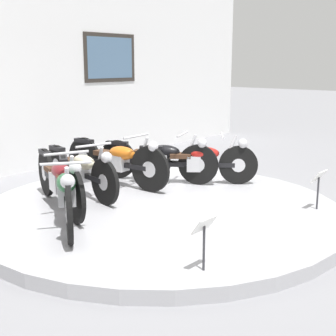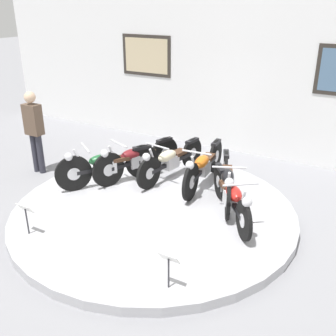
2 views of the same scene
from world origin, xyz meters
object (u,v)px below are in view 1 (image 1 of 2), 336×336
info_placard_front_left (204,232)px  motorcycle_maroon (60,179)px  motorcycle_red (197,160)px  motorcycle_orange (117,160)px  info_placard_front_centre (319,181)px  motorcycle_black (159,158)px  motorcycle_cream (81,169)px  motorcycle_green (66,190)px

info_placard_front_left → motorcycle_maroon: bearing=83.9°
motorcycle_maroon → motorcycle_red: size_ratio=1.21×
motorcycle_orange → info_placard_front_centre: (0.86, -2.83, -0.03)m
motorcycle_maroon → motorcycle_orange: motorcycle_orange is taller
motorcycle_black → info_placard_front_centre: size_ratio=3.58×
motorcycle_black → info_placard_front_centre: bearing=-84.0°
motorcycle_cream → info_placard_front_left: bearing=-106.9°
info_placard_front_centre → motorcycle_red: bearing=89.1°
motorcycle_orange → info_placard_front_left: 3.23m
motorcycle_green → info_placard_front_centre: size_ratio=3.32×
motorcycle_green → motorcycle_orange: size_ratio=0.84×
motorcycle_maroon → motorcycle_cream: 0.67m
info_placard_front_centre → motorcycle_maroon: bearing=130.7°
motorcycle_green → motorcycle_orange: (1.59, 0.85, -0.00)m
motorcycle_orange → motorcycle_maroon: bearing=-166.2°
motorcycle_cream → motorcycle_orange: motorcycle_orange is taller
motorcycle_green → info_placard_front_left: motorcycle_green is taller
motorcycle_green → info_placard_front_centre: bearing=-38.8°
motorcycle_green → motorcycle_black: (2.19, 0.53, -0.02)m
motorcycle_maroon → motorcycle_cream: (0.59, 0.32, -0.02)m
motorcycle_black → motorcycle_red: 0.61m
info_placard_front_left → info_placard_front_centre: 2.43m
motorcycle_green → motorcycle_cream: motorcycle_green is taller
motorcycle_maroon → motorcycle_black: 1.89m
motorcycle_black → motorcycle_red: (0.30, -0.53, -0.01)m
motorcycle_orange → motorcycle_black: size_ratio=1.10×
motorcycle_cream → info_placard_front_left: motorcycle_cream is taller
motorcycle_black → motorcycle_red: motorcycle_black is taller
motorcycle_black → info_placard_front_centre: motorcycle_black is taller
motorcycle_black → motorcycle_red: bearing=-61.0°
motorcycle_cream → info_placard_front_centre: 3.23m
motorcycle_green → info_placard_front_left: (0.03, -1.98, -0.03)m
motorcycle_orange → motorcycle_black: motorcycle_orange is taller
motorcycle_orange → info_placard_front_left: size_ratio=3.95×
motorcycle_cream → motorcycle_black: 1.34m
info_placard_front_centre → motorcycle_cream: bearing=119.0°
motorcycle_red → info_placard_front_centre: size_ratio=3.08×
motorcycle_red → info_placard_front_left: 3.15m
motorcycle_green → info_placard_front_centre: (2.45, -1.98, -0.03)m
motorcycle_red → info_placard_front_centre: (-0.03, -1.97, -0.00)m
motorcycle_maroon → info_placard_front_left: 2.52m
motorcycle_green → motorcycle_maroon: bearing=61.1°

